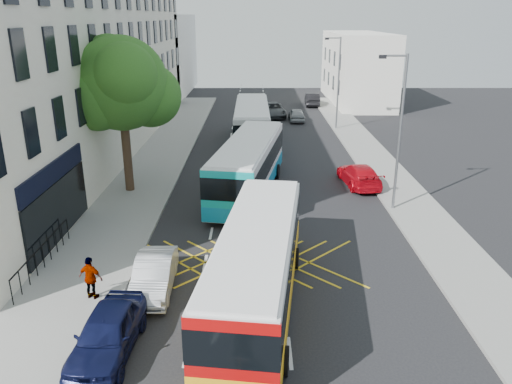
{
  "coord_description": "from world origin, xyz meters",
  "views": [
    {
      "loc": [
        -1.06,
        -12.91,
        9.89
      ],
      "look_at": [
        -1.04,
        8.76,
        2.2
      ],
      "focal_mm": 35.0,
      "sensor_mm": 36.0,
      "label": 1
    }
  ],
  "objects_px": {
    "street_tree": "(121,85)",
    "bus_far": "(252,123)",
    "lamp_near": "(399,126)",
    "parked_car_blue": "(108,333)",
    "parked_car_silver": "(154,275)",
    "distant_car_dark": "(312,99)",
    "bus_near": "(257,265)",
    "bus_mid": "(248,166)",
    "lamp_far": "(337,79)",
    "pedestrian_far": "(91,278)",
    "red_hatchback": "(359,175)",
    "distant_car_silver": "(297,115)",
    "distant_car_grey": "(273,110)"
  },
  "relations": [
    {
      "from": "street_tree",
      "to": "bus_far",
      "type": "bearing_deg",
      "value": 58.94
    },
    {
      "from": "street_tree",
      "to": "bus_far",
      "type": "relative_size",
      "value": 0.76
    },
    {
      "from": "lamp_near",
      "to": "parked_car_blue",
      "type": "bearing_deg",
      "value": -134.6
    },
    {
      "from": "parked_car_silver",
      "to": "distant_car_dark",
      "type": "distance_m",
      "value": 42.55
    },
    {
      "from": "bus_near",
      "to": "bus_mid",
      "type": "height_order",
      "value": "bus_mid"
    },
    {
      "from": "bus_mid",
      "to": "distant_car_dark",
      "type": "distance_m",
      "value": 31.02
    },
    {
      "from": "lamp_far",
      "to": "distant_car_dark",
      "type": "relative_size",
      "value": 1.82
    },
    {
      "from": "pedestrian_far",
      "to": "red_hatchback",
      "type": "bearing_deg",
      "value": -115.27
    },
    {
      "from": "red_hatchback",
      "to": "distant_car_silver",
      "type": "relative_size",
      "value": 1.24
    },
    {
      "from": "bus_near",
      "to": "parked_car_blue",
      "type": "xyz_separation_m",
      "value": [
        -4.6,
        -2.72,
        -0.88
      ]
    },
    {
      "from": "lamp_near",
      "to": "parked_car_silver",
      "type": "height_order",
      "value": "lamp_near"
    },
    {
      "from": "bus_near",
      "to": "red_hatchback",
      "type": "bearing_deg",
      "value": 72.16
    },
    {
      "from": "lamp_near",
      "to": "parked_car_silver",
      "type": "xyz_separation_m",
      "value": [
        -11.1,
        -8.22,
        -3.96
      ]
    },
    {
      "from": "parked_car_blue",
      "to": "distant_car_dark",
      "type": "distance_m",
      "value": 46.35
    },
    {
      "from": "bus_mid",
      "to": "pedestrian_far",
      "type": "xyz_separation_m",
      "value": [
        -5.53,
        -11.86,
        -0.7
      ]
    },
    {
      "from": "parked_car_blue",
      "to": "parked_car_silver",
      "type": "relative_size",
      "value": 1.05
    },
    {
      "from": "bus_mid",
      "to": "parked_car_silver",
      "type": "bearing_deg",
      "value": -97.5
    },
    {
      "from": "distant_car_silver",
      "to": "pedestrian_far",
      "type": "relative_size",
      "value": 2.27
    },
    {
      "from": "bus_mid",
      "to": "street_tree",
      "type": "bearing_deg",
      "value": -171.37
    },
    {
      "from": "bus_far",
      "to": "pedestrian_far",
      "type": "bearing_deg",
      "value": -103.68
    },
    {
      "from": "street_tree",
      "to": "bus_mid",
      "type": "distance_m",
      "value": 8.42
    },
    {
      "from": "bus_mid",
      "to": "distant_car_silver",
      "type": "height_order",
      "value": "bus_mid"
    },
    {
      "from": "lamp_near",
      "to": "distant_car_dark",
      "type": "distance_m",
      "value": 33.28
    },
    {
      "from": "bus_mid",
      "to": "distant_car_grey",
      "type": "height_order",
      "value": "bus_mid"
    },
    {
      "from": "bus_far",
      "to": "distant_car_dark",
      "type": "xyz_separation_m",
      "value": [
        6.85,
        18.19,
        -0.98
      ]
    },
    {
      "from": "parked_car_silver",
      "to": "distant_car_dark",
      "type": "xyz_separation_m",
      "value": [
        10.4,
        41.26,
        0.07
      ]
    },
    {
      "from": "lamp_near",
      "to": "parked_car_blue",
      "type": "relative_size",
      "value": 1.92
    },
    {
      "from": "bus_near",
      "to": "pedestrian_far",
      "type": "xyz_separation_m",
      "value": [
        -6.0,
        0.21,
        -0.62
      ]
    },
    {
      "from": "red_hatchback",
      "to": "distant_car_silver",
      "type": "distance_m",
      "value": 19.87
    },
    {
      "from": "parked_car_silver",
      "to": "bus_far",
      "type": "bearing_deg",
      "value": 79.41
    },
    {
      "from": "street_tree",
      "to": "lamp_near",
      "type": "bearing_deg",
      "value": -11.4
    },
    {
      "from": "parked_car_silver",
      "to": "red_hatchback",
      "type": "xyz_separation_m",
      "value": [
        10.2,
        12.45,
        0.01
      ]
    },
    {
      "from": "lamp_near",
      "to": "distant_car_grey",
      "type": "height_order",
      "value": "lamp_near"
    },
    {
      "from": "lamp_far",
      "to": "bus_near",
      "type": "xyz_separation_m",
      "value": [
        -7.2,
        -29.24,
        -3.03
      ]
    },
    {
      "from": "lamp_near",
      "to": "pedestrian_far",
      "type": "height_order",
      "value": "lamp_near"
    },
    {
      "from": "lamp_far",
      "to": "parked_car_blue",
      "type": "height_order",
      "value": "lamp_far"
    },
    {
      "from": "distant_car_grey",
      "to": "pedestrian_far",
      "type": "relative_size",
      "value": 3.15
    },
    {
      "from": "bus_far",
      "to": "pedestrian_far",
      "type": "xyz_separation_m",
      "value": [
        -5.65,
        -23.88,
        -0.73
      ]
    },
    {
      "from": "bus_near",
      "to": "distant_car_silver",
      "type": "relative_size",
      "value": 2.96
    },
    {
      "from": "distant_car_grey",
      "to": "parked_car_silver",
      "type": "bearing_deg",
      "value": -104.53
    },
    {
      "from": "lamp_far",
      "to": "parked_car_silver",
      "type": "height_order",
      "value": "lamp_far"
    },
    {
      "from": "street_tree",
      "to": "lamp_far",
      "type": "bearing_deg",
      "value": 49.19
    },
    {
      "from": "distant_car_silver",
      "to": "bus_mid",
      "type": "bearing_deg",
      "value": 77.61
    },
    {
      "from": "bus_far",
      "to": "distant_car_dark",
      "type": "bearing_deg",
      "value": 68.99
    },
    {
      "from": "bus_mid",
      "to": "parked_car_silver",
      "type": "relative_size",
      "value": 2.92
    },
    {
      "from": "lamp_far",
      "to": "parked_car_blue",
      "type": "distance_m",
      "value": 34.29
    },
    {
      "from": "lamp_far",
      "to": "parked_car_blue",
      "type": "relative_size",
      "value": 1.92
    },
    {
      "from": "red_hatchback",
      "to": "pedestrian_far",
      "type": "distance_m",
      "value": 18.08
    },
    {
      "from": "parked_car_blue",
      "to": "red_hatchback",
      "type": "height_order",
      "value": "parked_car_blue"
    },
    {
      "from": "parked_car_silver",
      "to": "distant_car_silver",
      "type": "distance_m",
      "value": 33.14
    }
  ]
}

